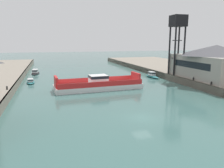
{
  "coord_description": "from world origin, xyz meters",
  "views": [
    {
      "loc": [
        -12.28,
        -27.04,
        10.57
      ],
      "look_at": [
        0.0,
        15.27,
        2.0
      ],
      "focal_mm": 35.35,
      "sensor_mm": 36.0,
      "label": 1
    }
  ],
  "objects_px": {
    "moored_boat_mid_left": "(31,81)",
    "moored_boat_near_right": "(152,75)",
    "moored_boat_near_left": "(35,72)",
    "crane_tower": "(178,27)",
    "chain_ferry": "(98,85)",
    "warehouse_shed": "(215,62)"
  },
  "relations": [
    {
      "from": "moored_boat_mid_left",
      "to": "moored_boat_near_right",
      "type": "bearing_deg",
      "value": -0.79
    },
    {
      "from": "moored_boat_near_left",
      "to": "moored_boat_mid_left",
      "type": "height_order",
      "value": "moored_boat_near_left"
    },
    {
      "from": "moored_boat_near_left",
      "to": "moored_boat_mid_left",
      "type": "distance_m",
      "value": 16.94
    },
    {
      "from": "moored_boat_near_right",
      "to": "moored_boat_mid_left",
      "type": "height_order",
      "value": "moored_boat_near_right"
    },
    {
      "from": "crane_tower",
      "to": "moored_boat_mid_left",
      "type": "bearing_deg",
      "value": 170.4
    },
    {
      "from": "chain_ferry",
      "to": "moored_boat_near_left",
      "type": "bearing_deg",
      "value": 117.26
    },
    {
      "from": "moored_boat_mid_left",
      "to": "warehouse_shed",
      "type": "relative_size",
      "value": 0.29
    },
    {
      "from": "chain_ferry",
      "to": "moored_boat_near_left",
      "type": "distance_m",
      "value": 32.29
    },
    {
      "from": "moored_boat_mid_left",
      "to": "chain_ferry",
      "type": "bearing_deg",
      "value": -37.79
    },
    {
      "from": "moored_boat_mid_left",
      "to": "warehouse_shed",
      "type": "height_order",
      "value": "warehouse_shed"
    },
    {
      "from": "moored_boat_mid_left",
      "to": "warehouse_shed",
      "type": "xyz_separation_m",
      "value": [
        43.95,
        -14.44,
        5.24
      ]
    },
    {
      "from": "chain_ferry",
      "to": "crane_tower",
      "type": "relative_size",
      "value": 1.26
    },
    {
      "from": "moored_boat_near_right",
      "to": "crane_tower",
      "type": "bearing_deg",
      "value": -55.94
    },
    {
      "from": "moored_boat_near_right",
      "to": "warehouse_shed",
      "type": "xyz_separation_m",
      "value": [
        9.92,
        -13.98,
        5.04
      ]
    },
    {
      "from": "moored_boat_mid_left",
      "to": "crane_tower",
      "type": "distance_m",
      "value": 40.98
    },
    {
      "from": "moored_boat_near_left",
      "to": "crane_tower",
      "type": "relative_size",
      "value": 0.49
    },
    {
      "from": "moored_boat_near_left",
      "to": "crane_tower",
      "type": "distance_m",
      "value": 46.38
    },
    {
      "from": "moored_boat_near_left",
      "to": "warehouse_shed",
      "type": "distance_m",
      "value": 53.93
    },
    {
      "from": "moored_boat_near_left",
      "to": "warehouse_shed",
      "type": "xyz_separation_m",
      "value": [
        43.57,
        -31.38,
        5.09
      ]
    },
    {
      "from": "moored_boat_near_left",
      "to": "warehouse_shed",
      "type": "bearing_deg",
      "value": -35.76
    },
    {
      "from": "chain_ferry",
      "to": "warehouse_shed",
      "type": "distance_m",
      "value": 29.28
    },
    {
      "from": "chain_ferry",
      "to": "moored_boat_near_right",
      "type": "xyz_separation_m",
      "value": [
        18.86,
        11.3,
        -0.37
      ]
    }
  ]
}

